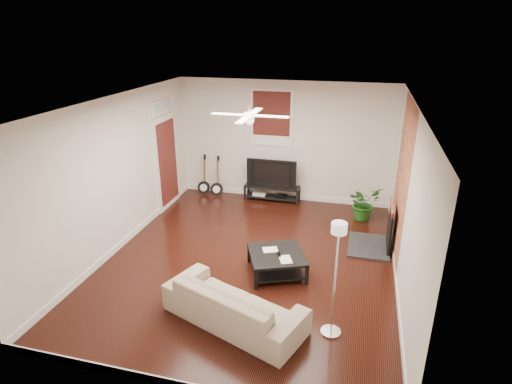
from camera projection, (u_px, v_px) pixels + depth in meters
room at (250, 187)px, 7.01m from camera, size 5.01×6.01×2.81m
brick_accent at (402, 180)px, 7.33m from camera, size 0.02×2.20×2.80m
fireplace at (379, 226)px, 7.74m from camera, size 0.80×1.10×0.92m
window_back at (271, 118)px, 9.54m from camera, size 1.00×0.06×1.30m
door_left at (166, 154)px, 9.34m from camera, size 0.08×1.00×2.50m
tv_stand at (272, 193)px, 10.01m from camera, size 1.31×0.35×0.37m
tv at (272, 172)px, 9.83m from camera, size 1.17×0.15×0.68m
coffee_table at (277, 263)px, 7.05m from camera, size 1.16×1.16×0.37m
sofa at (234, 304)px, 5.84m from camera, size 2.20×1.48×0.60m
floor_lamp at (335, 281)px, 5.42m from camera, size 0.36×0.36×1.68m
potted_plant at (364, 203)px, 8.97m from camera, size 0.89×0.88×0.74m
guitar_left at (203, 175)px, 10.27m from camera, size 0.34×0.26×0.99m
guitar_right at (216, 177)px, 10.16m from camera, size 0.35×0.29×0.99m
ceiling_fan at (250, 115)px, 6.56m from camera, size 1.24×1.24×0.32m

